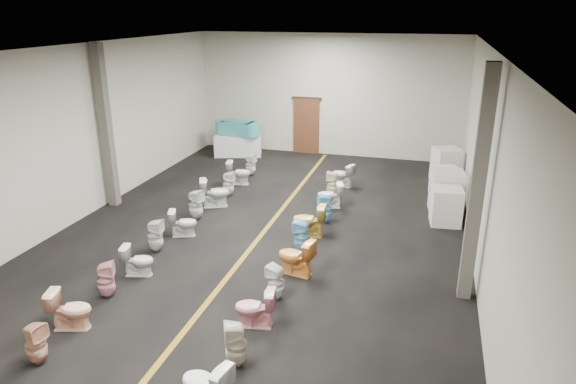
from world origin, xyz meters
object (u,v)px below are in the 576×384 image
toilet_left_8 (215,193)px  toilet_right_11 (343,175)px  toilet_right_9 (330,195)px  appliance_crate_b (446,192)px  toilet_left_4 (138,260)px  toilet_right_6 (302,237)px  toilet_left_11 (251,165)px  toilet_right_10 (332,184)px  toilet_right_2 (236,344)px  toilet_right_8 (325,208)px  toilet_left_1 (36,343)px  toilet_right_7 (309,220)px  toilet_left_10 (239,173)px  toilet_left_7 (196,205)px  toilet_left_9 (228,184)px  toilet_right_3 (255,308)px  display_table (238,145)px  appliance_crate_a (446,206)px  toilet_left_5 (155,236)px  toilet_left_2 (70,309)px  bathtub (238,128)px  toilet_right_4 (276,282)px  toilet_left_6 (183,223)px  toilet_left_3 (106,280)px  appliance_crate_d (446,165)px  appliance_crate_c (446,181)px  toilet_right_5 (296,257)px

toilet_left_8 → toilet_right_11: size_ratio=1.12×
toilet_right_9 → appliance_crate_b: bearing=82.9°
toilet_left_4 → toilet_right_6: toilet_right_6 is taller
toilet_left_11 → toilet_right_11: 3.19m
toilet_right_10 → toilet_right_2: bearing=-3.8°
toilet_left_11 → toilet_right_8: (3.26, -3.30, 0.02)m
appliance_crate_b → toilet_left_8: size_ratio=1.41×
toilet_left_1 → toilet_right_7: (3.00, 5.89, 0.04)m
toilet_left_1 → toilet_left_10: toilet_left_10 is taller
toilet_right_7 → toilet_left_7: bearing=-98.1°
toilet_left_9 → toilet_right_3: size_ratio=1.03×
appliance_crate_b → toilet_left_9: bearing=-175.9°
display_table → toilet_left_11: display_table is taller
appliance_crate_a → toilet_left_5: 7.37m
toilet_right_11 → toilet_left_2: bearing=1.5°
appliance_crate_a → toilet_right_7: (-3.25, -1.74, -0.07)m
toilet_right_2 → bathtub: bearing=176.3°
appliance_crate_a → toilet_right_11: (-3.12, 2.25, -0.12)m
toilet_right_4 → toilet_right_6: bearing=-160.3°
toilet_right_2 → toilet_right_7: bearing=156.0°
toilet_left_6 → toilet_right_10: size_ratio=0.91×
appliance_crate_a → toilet_left_9: 6.28m
toilet_left_1 → toilet_left_2: (-0.10, 0.97, 0.00)m
toilet_left_3 → toilet_right_6: (3.17, 2.92, 0.03)m
toilet_left_7 → toilet_right_9: (3.26, 1.83, -0.05)m
appliance_crate_a → toilet_left_8: (-6.30, -0.52, -0.07)m
appliance_crate_b → toilet_left_5: size_ratio=1.50×
toilet_left_2 → toilet_right_4: 3.71m
toilet_left_5 → toilet_right_6: bearing=-81.1°
toilet_left_6 → toilet_left_1: bearing=159.9°
appliance_crate_a → toilet_left_5: bearing=-151.2°
toilet_left_6 → toilet_right_8: size_ratio=0.86×
toilet_left_2 → toilet_right_7: size_ratio=0.90×
appliance_crate_d → toilet_left_4: (-6.25, -8.32, -0.21)m
toilet_left_2 → toilet_right_8: toilet_right_8 is taller
appliance_crate_b → toilet_left_3: 9.07m
toilet_left_8 → toilet_left_10: 2.03m
appliance_crate_c → toilet_left_9: bearing=-163.0°
toilet_right_2 → toilet_right_3: toilet_right_2 is taller
toilet_left_8 → toilet_right_8: toilet_left_8 is taller
toilet_left_8 → toilet_right_8: (3.25, -0.29, -0.02)m
display_table → toilet_right_4: 10.51m
toilet_right_3 → toilet_right_10: (-0.00, 7.00, 0.01)m
toilet_left_5 → toilet_left_10: (0.10, 5.07, -0.01)m
bathtub → toilet_left_8: (1.33, -5.27, -0.66)m
toilet_left_9 → toilet_right_3: toilet_left_9 is taller
appliance_crate_b → toilet_left_6: 7.13m
toilet_left_9 → toilet_right_11: toilet_left_9 is taller
toilet_left_10 → toilet_right_5: toilet_right_5 is taller
toilet_left_3 → toilet_right_4: toilet_left_3 is taller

